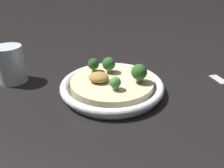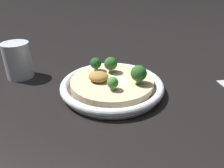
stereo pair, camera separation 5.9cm
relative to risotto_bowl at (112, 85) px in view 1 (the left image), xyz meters
name	(u,v)px [view 1 (the left image)]	position (x,y,z in m)	size (l,w,h in m)	color
ground_plane	(112,91)	(0.00, 0.00, -0.02)	(6.00, 6.00, 0.00)	black
risotto_bowl	(112,85)	(0.00, 0.00, 0.00)	(0.28, 0.28, 0.04)	silver
cheese_sprinkle	(120,78)	(0.02, 0.00, 0.02)	(0.05, 0.05, 0.01)	white
crispy_onion_garnish	(99,77)	(-0.03, -0.02, 0.03)	(0.05, 0.05, 0.02)	#A37538
broccoli_front	(115,83)	(0.02, -0.05, 0.04)	(0.03, 0.03, 0.03)	#84A856
broccoli_back_left	(93,64)	(-0.07, 0.04, 0.04)	(0.03, 0.03, 0.04)	#668E47
broccoli_back_right	(139,72)	(0.07, 0.01, 0.05)	(0.04, 0.04, 0.05)	#759E4C
broccoli_back	(109,64)	(-0.02, 0.04, 0.04)	(0.04, 0.04, 0.04)	#84A856
drinking_glass	(11,64)	(-0.30, -0.02, 0.04)	(0.08, 0.08, 0.11)	silver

